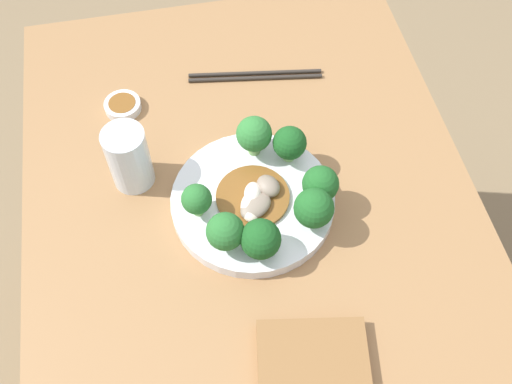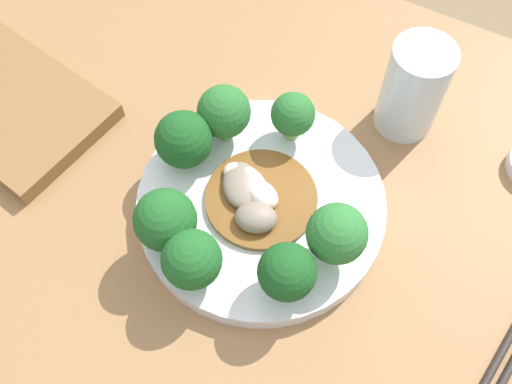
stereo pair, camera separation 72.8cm
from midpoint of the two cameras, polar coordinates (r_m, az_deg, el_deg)
ground_plane at (r=1.42m, az=8.75°, el=-29.13°), size 8.00×8.00×0.00m
table at (r=1.05m, az=11.84°, el=-29.05°), size 0.95×0.69×0.74m
plate at (r=0.68m, az=18.01°, el=-28.88°), size 0.25×0.25×0.02m
broccoli_south at (r=0.63m, az=14.57°, el=-36.36°), size 0.05×0.05×0.06m
broccoli_north at (r=0.65m, az=21.37°, el=-21.26°), size 0.04×0.04×0.06m
broccoli_northwest at (r=0.63m, az=15.08°, el=-21.80°), size 0.05×0.05×0.07m
broccoli_east at (r=0.65m, az=27.39°, el=-32.30°), size 0.06×0.06×0.07m
broccoli_southeast at (r=0.65m, az=23.65°, el=-36.08°), size 0.05×0.05×0.06m
broccoli_southwest at (r=0.62m, az=11.39°, el=-33.33°), size 0.06×0.06×0.07m
broccoli_west at (r=0.62m, az=11.58°, el=-25.00°), size 0.06×0.06×0.06m
stirfry_center at (r=0.66m, az=18.13°, el=-28.79°), size 0.11×0.11×0.02m
drinking_glass at (r=0.71m, az=30.76°, el=-16.93°), size 0.06×0.06×0.11m
chopsticks at (r=0.79m, az=38.76°, el=-37.47°), size 0.05×0.24×0.01m
cutting_board at (r=0.67m, az=-8.27°, el=-18.73°), size 0.23×0.18×0.02m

